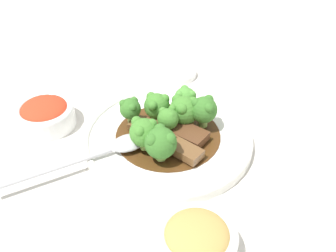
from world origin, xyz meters
The scene contains 18 objects.
ground_plane centered at (0.00, 0.00, 0.00)m, with size 4.00×4.00×0.00m, color silver.
main_plate centered at (0.00, 0.00, 0.01)m, with size 0.28×0.28×0.02m.
beef_strip_0 centered at (0.04, 0.02, 0.02)m, with size 0.06×0.05×0.01m.
beef_strip_1 centered at (-0.05, 0.02, 0.03)m, with size 0.07×0.04×0.01m.
beef_strip_2 centered at (-0.03, -0.01, 0.03)m, with size 0.06×0.05×0.01m.
beef_strip_3 centered at (0.00, 0.02, 0.03)m, with size 0.06×0.03×0.02m.
broccoli_floret_0 centered at (0.04, -0.02, 0.05)m, with size 0.04×0.04×0.05m.
broccoli_floret_1 centered at (0.00, 0.00, 0.05)m, with size 0.03×0.03×0.05m.
broccoli_floret_2 centered at (0.02, -0.06, 0.05)m, with size 0.04×0.04×0.05m.
broccoli_floret_3 centered at (0.00, 0.05, 0.05)m, with size 0.04×0.04×0.05m.
broccoli_floret_4 centered at (-0.03, -0.06, 0.05)m, with size 0.04×0.04×0.06m.
broccoli_floret_5 centered at (-0.03, 0.05, 0.05)m, with size 0.05×0.05×0.05m.
broccoli_floret_6 centered at (0.00, -0.04, 0.05)m, with size 0.05×0.05×0.05m.
broccoli_floret_7 centered at (0.06, 0.02, 0.05)m, with size 0.04×0.04×0.05m.
serving_spoon centered at (0.03, 0.09, 0.03)m, with size 0.09×0.23×0.01m.
side_bowl_kimchi centered at (0.18, 0.12, 0.02)m, with size 0.10×0.10×0.05m.
side_bowl_appetizer centered at (-0.17, 0.12, 0.02)m, with size 0.10×0.10×0.05m.
sauce_dish centered at (0.13, -0.16, 0.01)m, with size 0.07×0.07×0.01m.
Camera 1 is at (-0.35, 0.35, 0.43)m, focal length 42.00 mm.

